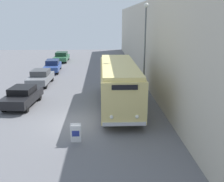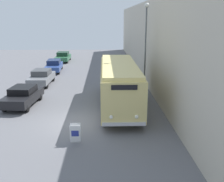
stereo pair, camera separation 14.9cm
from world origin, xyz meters
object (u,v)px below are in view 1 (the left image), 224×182
(parked_car_distant, at_px, (62,57))
(parked_car_mid, at_px, (41,77))
(vintage_bus, at_px, (119,83))
(sign_board, at_px, (76,134))
(streetlamp, at_px, (145,40))
(parked_car_far, at_px, (53,66))
(parked_car_near, at_px, (22,96))

(parked_car_distant, bearing_deg, parked_car_mid, -89.96)
(vintage_bus, height_order, sign_board, vintage_bus)
(sign_board, distance_m, streetlamp, 10.12)
(streetlamp, distance_m, parked_car_far, 15.51)
(sign_board, bearing_deg, streetlamp, 57.90)
(parked_car_near, bearing_deg, parked_car_distant, 95.63)
(sign_board, bearing_deg, parked_car_far, 103.42)
(sign_board, xyz_separation_m, parked_car_distant, (-4.65, 27.21, 0.25))
(streetlamp, height_order, parked_car_near, streetlamp)
(parked_car_near, height_order, parked_car_far, parked_car_far)
(parked_car_mid, height_order, parked_car_distant, parked_car_mid)
(parked_car_near, xyz_separation_m, parked_car_distant, (-0.04, 20.89, -0.01))
(parked_car_near, relative_size, parked_car_far, 0.92)
(vintage_bus, xyz_separation_m, sign_board, (-2.68, -5.78, -1.37))
(parked_car_near, bearing_deg, parked_car_mid, 95.96)
(parked_car_distant, bearing_deg, parked_car_near, -89.81)
(vintage_bus, distance_m, streetlamp, 4.16)
(parked_car_far, distance_m, parked_car_distant, 7.86)
(sign_board, relative_size, streetlamp, 0.13)
(parked_car_far, bearing_deg, sign_board, -79.53)
(parked_car_near, height_order, parked_car_distant, parked_car_distant)
(streetlamp, relative_size, parked_car_mid, 1.70)
(vintage_bus, distance_m, parked_car_far, 15.44)
(sign_board, distance_m, parked_car_distant, 27.60)
(parked_car_distant, bearing_deg, vintage_bus, -71.02)
(parked_car_mid, bearing_deg, parked_car_distant, 91.34)
(parked_car_near, distance_m, parked_car_far, 13.03)
(vintage_bus, height_order, parked_car_near, vintage_bus)
(parked_car_mid, relative_size, parked_car_far, 0.93)
(parked_car_distant, bearing_deg, streetlamp, -63.84)
(vintage_bus, relative_size, parked_car_mid, 2.22)
(streetlamp, xyz_separation_m, parked_car_near, (-9.48, -1.45, -4.04))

